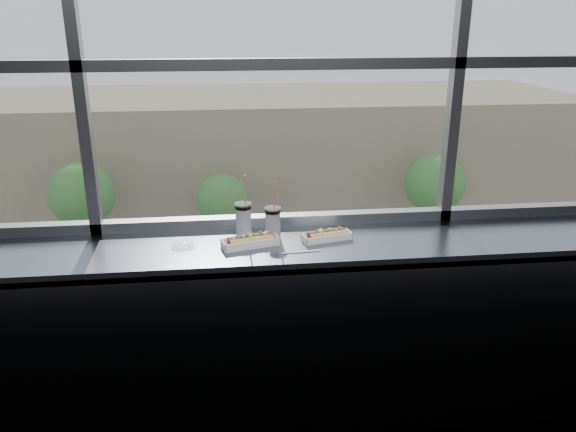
{
  "coord_description": "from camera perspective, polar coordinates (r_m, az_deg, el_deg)",
  "views": [
    {
      "loc": [
        -0.28,
        -1.52,
        2.23
      ],
      "look_at": [
        0.04,
        1.23,
        1.25
      ],
      "focal_mm": 35.0,
      "sensor_mm": 36.0,
      "label": 1
    }
  ],
  "objects": [
    {
      "name": "hotdog_tray_right",
      "position": [
        3.02,
        3.97,
        -1.97
      ],
      "size": [
        0.28,
        0.14,
        0.07
      ],
      "rotation": [
        0.0,
        0.0,
        0.23
      ],
      "color": "white",
      "rests_on": "counter"
    },
    {
      "name": "car_far_c",
      "position": [
        31.55,
        14.21,
        -3.62
      ],
      "size": [
        3.47,
        6.74,
        2.15
      ],
      "primitive_type": "imported",
      "rotation": [
        0.0,
        0.0,
        1.7
      ],
      "color": "white",
      "rests_on": "street_asphalt"
    },
    {
      "name": "wrapper",
      "position": [
        2.98,
        -10.61,
        -2.86
      ],
      "size": [
        0.11,
        0.08,
        0.03
      ],
      "primitive_type": "ellipsoid",
      "color": "silver",
      "rests_on": "counter"
    },
    {
      "name": "loose_straw",
      "position": [
        2.86,
        1.34,
        -3.67
      ],
      "size": [
        0.2,
        0.02,
        0.01
      ],
      "primitive_type": "cylinder",
      "rotation": [
        0.0,
        1.57,
        0.09
      ],
      "color": "white",
      "rests_on": "counter"
    },
    {
      "name": "window_mullions",
      "position": [
        3.03,
        -1.4,
        20.84
      ],
      "size": [
        6.0,
        0.08,
        2.4
      ],
      "primitive_type": null,
      "color": "gray",
      "rests_on": "ground"
    },
    {
      "name": "window_glass",
      "position": [
        3.05,
        -1.43,
        20.83
      ],
      "size": [
        6.0,
        0.0,
        6.0
      ],
      "primitive_type": "plane",
      "rotation": [
        1.57,
        0.0,
        0.0
      ],
      "color": "silver",
      "rests_on": "ground"
    },
    {
      "name": "hotdog_tray_left",
      "position": [
        2.94,
        -3.86,
        -2.53
      ],
      "size": [
        0.31,
        0.17,
        0.07
      ],
      "rotation": [
        0.0,
        0.0,
        0.26
      ],
      "color": "white",
      "rests_on": "counter"
    },
    {
      "name": "wall_back_lower",
      "position": [
        3.47,
        -1.16,
        -9.45
      ],
      "size": [
        6.0,
        0.0,
        6.0
      ],
      "primitive_type": "plane",
      "rotation": [
        1.57,
        0.0,
        0.0
      ],
      "color": "black",
      "rests_on": "ground"
    },
    {
      "name": "tree_left",
      "position": [
        33.37,
        -20.2,
        2.06
      ],
      "size": [
        3.67,
        3.67,
        5.73
      ],
      "color": "#47382B",
      "rests_on": "far_sidewalk"
    },
    {
      "name": "car_far_b",
      "position": [
        29.68,
        -0.98,
        -4.31
      ],
      "size": [
        3.35,
        7.16,
        2.33
      ],
      "primitive_type": "imported",
      "rotation": [
        0.0,
        0.0,
        1.63
      ],
      "color": "maroon",
      "rests_on": "street_asphalt"
    },
    {
      "name": "far_sidewalk",
      "position": [
        33.72,
        -5.61,
        -3.61
      ],
      "size": [
        80.0,
        6.0,
        0.04
      ],
      "primitive_type": "cube",
      "color": "#A7A29E",
      "rests_on": "plaza_ground"
    },
    {
      "name": "pedestrian_b",
      "position": [
        32.6,
        -6.89,
        -2.37
      ],
      "size": [
        0.73,
        0.97,
        2.19
      ],
      "primitive_type": "imported",
      "rotation": [
        0.0,
        0.0,
        4.71
      ],
      "color": "#66605B",
      "rests_on": "far_sidewalk"
    },
    {
      "name": "pedestrian_c",
      "position": [
        33.62,
        3.26,
        -1.75
      ],
      "size": [
        0.89,
        0.66,
        1.99
      ],
      "primitive_type": "imported",
      "color": "#66605B",
      "rests_on": "far_sidewalk"
    },
    {
      "name": "tree_right",
      "position": [
        34.72,
        14.7,
        3.19
      ],
      "size": [
        3.61,
        3.61,
        5.64
      ],
      "color": "#47382B",
      "rests_on": "far_sidewalk"
    },
    {
      "name": "soda_cup_right",
      "position": [
        3.02,
        -1.56,
        -0.54
      ],
      "size": [
        0.09,
        0.09,
        0.33
      ],
      "color": "white",
      "rests_on": "counter"
    },
    {
      "name": "pedestrian_a",
      "position": [
        33.71,
        -14.04,
        -2.08
      ],
      "size": [
        0.98,
        0.73,
        2.2
      ],
      "primitive_type": "imported",
      "color": "#66605B",
      "rests_on": "far_sidewalk"
    },
    {
      "name": "counter_fascia",
      "position": [
        3.02,
        -0.16,
        -14.31
      ],
      "size": [
        6.0,
        0.04,
        1.04
      ],
      "primitive_type": "cube",
      "color": "slate",
      "rests_on": "ground"
    },
    {
      "name": "far_building",
      "position": [
        42.05,
        -6.1,
        6.76
      ],
      "size": [
        50.0,
        14.0,
        8.0
      ],
      "primitive_type": "cube",
      "color": "#86775B",
      "rests_on": "plaza_ground"
    },
    {
      "name": "car_near_b",
      "position": [
        23.37,
        -21.04,
        -13.29
      ],
      "size": [
        2.68,
        6.11,
        2.01
      ],
      "primitive_type": "imported",
      "rotation": [
        0.0,
        0.0,
        1.6
      ],
      "color": "black",
      "rests_on": "street_asphalt"
    },
    {
      "name": "plaza_ground",
      "position": [
        48.37,
        -6.03,
        3.57
      ],
      "size": [
        120.0,
        120.0,
        0.0
      ],
      "primitive_type": "plane",
      "color": "#A7A29E",
      "rests_on": "ground"
    },
    {
      "name": "soda_cup_left",
      "position": [
        3.07,
        -4.55,
        -0.14
      ],
      "size": [
        0.09,
        0.09,
        0.35
      ],
      "color": "white",
      "rests_on": "counter"
    },
    {
      "name": "car_near_c",
      "position": [
        22.57,
        -8.49,
        -13.13
      ],
      "size": [
        2.7,
        6.39,
        2.12
      ],
      "primitive_type": "imported",
      "rotation": [
        0.0,
        0.0,
        1.58
      ],
      "color": "#933B1F",
      "rests_on": "street_asphalt"
    },
    {
      "name": "counter",
      "position": [
        2.99,
        -0.72,
        -3.28
      ],
      "size": [
        6.0,
        0.55,
        0.06
      ],
      "primitive_type": "cube",
      "color": "slate",
      "rests_on": "ground"
    },
    {
      "name": "car_near_d",
      "position": [
        23.39,
        9.64,
        -12.18
      ],
      "size": [
        2.62,
        5.93,
        1.95
      ],
      "primitive_type": "imported",
      "rotation": [
        0.0,
        0.0,
        1.6
      ],
      "color": "white",
      "rests_on": "street_asphalt"
    },
    {
      "name": "car_far_a",
      "position": [
        31.75,
        -26.98,
        -5.42
      ],
      "size": [
        2.87,
        5.73,
        1.84
      ],
      "primitive_type": "imported",
      "rotation": [
        0.0,
        0.0,
        1.68
      ],
      "color": "black",
      "rests_on": "street_asphalt"
    },
    {
      "name": "street_asphalt",
      "position": [
        26.54,
        -5.21,
        -10.37
      ],
      "size": [
        80.0,
        10.0,
        0.06
      ],
      "primitive_type": "cube",
      "color": "black",
      "rests_on": "plaza_ground"
    },
    {
      "name": "tree_center",
      "position": [
        32.58,
        -6.65,
        1.62
      ],
      "size": [
        3.09,
        3.09,
        4.82
      ],
      "color": "#47382B",
      "rests_on": "far_sidewalk"
    }
  ]
}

